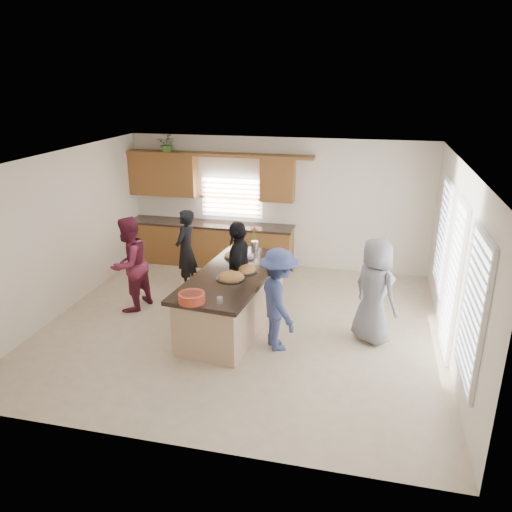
% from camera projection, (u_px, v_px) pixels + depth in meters
% --- Properties ---
extents(floor, '(6.50, 6.50, 0.00)m').
position_uv_depth(floor, '(242.00, 325.00, 8.46)').
color(floor, beige).
rests_on(floor, ground).
extents(room_shell, '(6.52, 6.02, 2.81)m').
position_uv_depth(room_shell, '(241.00, 217.00, 7.81)').
color(room_shell, silver).
rests_on(room_shell, ground).
extents(back_cabinetry, '(4.08, 0.66, 2.46)m').
position_uv_depth(back_cabinetry, '(209.00, 224.00, 10.96)').
color(back_cabinetry, brown).
rests_on(back_cabinetry, ground).
extents(right_wall_glazing, '(0.06, 4.00, 2.25)m').
position_uv_depth(right_wall_glazing, '(455.00, 270.00, 7.19)').
color(right_wall_glazing, white).
rests_on(right_wall_glazing, ground).
extents(island, '(1.42, 2.80, 0.95)m').
position_uv_depth(island, '(233.00, 301.00, 8.32)').
color(island, tan).
rests_on(island, ground).
extents(platter_front, '(0.47, 0.47, 0.19)m').
position_uv_depth(platter_front, '(231.00, 278.00, 7.89)').
color(platter_front, black).
rests_on(platter_front, island).
extents(platter_mid, '(0.44, 0.44, 0.18)m').
position_uv_depth(platter_mid, '(244.00, 270.00, 8.20)').
color(platter_mid, black).
rests_on(platter_mid, island).
extents(platter_back, '(0.36, 0.36, 0.15)m').
position_uv_depth(platter_back, '(234.00, 256.00, 8.85)').
color(platter_back, black).
rests_on(platter_back, island).
extents(salad_bowl, '(0.38, 0.38, 0.14)m').
position_uv_depth(salad_bowl, '(192.00, 297.00, 7.08)').
color(salad_bowl, '#B83B21').
rests_on(salad_bowl, island).
extents(clear_cup, '(0.09, 0.09, 0.09)m').
position_uv_depth(clear_cup, '(220.00, 300.00, 7.06)').
color(clear_cup, white).
rests_on(clear_cup, island).
extents(plate_stack, '(0.22, 0.22, 0.06)m').
position_uv_depth(plate_stack, '(248.00, 256.00, 8.82)').
color(plate_stack, '#987CB4').
rests_on(plate_stack, island).
extents(flower_vase, '(0.14, 0.14, 0.43)m').
position_uv_depth(flower_vase, '(255.00, 238.00, 9.17)').
color(flower_vase, silver).
rests_on(flower_vase, island).
extents(potted_plant, '(0.42, 0.38, 0.43)m').
position_uv_depth(potted_plant, '(167.00, 144.00, 10.65)').
color(potted_plant, '#4B7F32').
rests_on(potted_plant, back_cabinetry).
extents(woman_left_back, '(0.45, 0.62, 1.60)m').
position_uv_depth(woman_left_back, '(186.00, 250.00, 9.68)').
color(woman_left_back, black).
rests_on(woman_left_back, ground).
extents(woman_left_mid, '(0.83, 0.96, 1.71)m').
position_uv_depth(woman_left_mid, '(129.00, 264.00, 8.79)').
color(woman_left_mid, maroon).
rests_on(woman_left_mid, ground).
extents(woman_left_front, '(0.52, 1.07, 1.77)m').
position_uv_depth(woman_left_front, '(239.00, 272.00, 8.39)').
color(woman_left_front, black).
rests_on(woman_left_front, ground).
extents(woman_right_back, '(1.03, 1.20, 1.61)m').
position_uv_depth(woman_right_back, '(279.00, 300.00, 7.52)').
color(woman_right_back, navy).
rests_on(woman_right_back, ground).
extents(woman_right_front, '(0.97, 0.97, 1.70)m').
position_uv_depth(woman_right_front, '(375.00, 291.00, 7.71)').
color(woman_right_front, slate).
rests_on(woman_right_front, ground).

